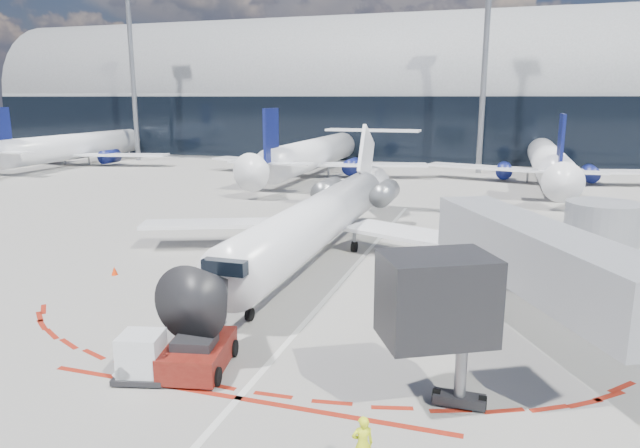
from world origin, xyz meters
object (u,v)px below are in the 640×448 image
(pushback_tug, at_px, (198,354))
(uld_container, at_px, (142,357))
(ramp_worker, at_px, (363,444))
(regional_jet, at_px, (324,216))

(pushback_tug, bearing_deg, uld_container, -151.40)
(pushback_tug, distance_m, uld_container, 1.90)
(pushback_tug, height_order, ramp_worker, ramp_worker)
(uld_container, bearing_deg, ramp_worker, -31.05)
(pushback_tug, bearing_deg, regional_jet, 79.50)
(ramp_worker, distance_m, uld_container, 8.67)
(regional_jet, height_order, pushback_tug, regional_jet)
(pushback_tug, relative_size, ramp_worker, 3.31)
(pushback_tug, height_order, uld_container, uld_container)
(regional_jet, bearing_deg, ramp_worker, -70.11)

